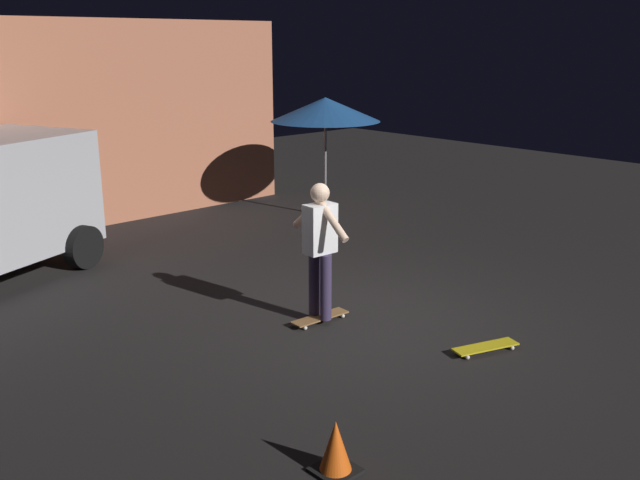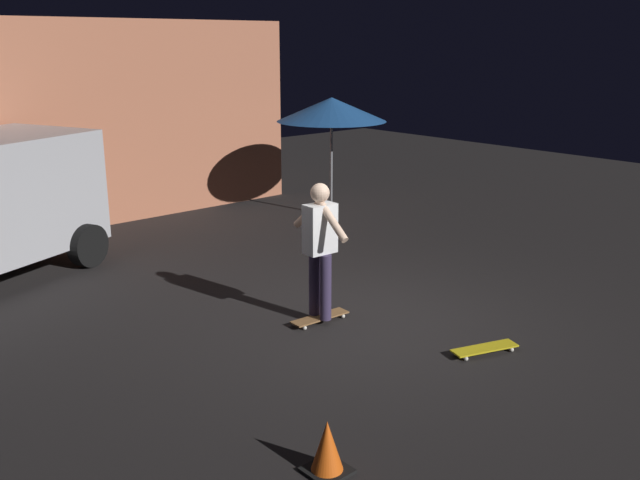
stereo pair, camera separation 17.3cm
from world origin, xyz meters
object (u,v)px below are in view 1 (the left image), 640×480
object	(u,v)px
patio_umbrella	(325,109)
skater	(320,241)
skateboard_ridden	(320,318)
skateboard_spare	(486,347)
traffic_cone	(336,449)

from	to	relation	value
patio_umbrella	skater	xyz separation A→B (m)	(-3.80, -3.96, -1.04)
skateboard_ridden	skateboard_spare	world-z (taller)	same
traffic_cone	patio_umbrella	bearing A→B (deg)	47.40
patio_umbrella	skater	world-z (taller)	patio_umbrella
skateboard_ridden	skater	size ratio (longest dim) A/B	0.47
skateboard_ridden	traffic_cone	distance (m)	3.15
skateboard_ridden	skater	world-z (taller)	skater
skateboard_ridden	skater	distance (m)	0.98
patio_umbrella	skateboard_spare	xyz separation A→B (m)	(-3.03, -5.84, -2.02)
skateboard_ridden	traffic_cone	bearing A→B (deg)	-130.48
skateboard_ridden	skateboard_spare	size ratio (longest dim) A/B	0.98
traffic_cone	skateboard_ridden	bearing A→B (deg)	49.52
skater	traffic_cone	world-z (taller)	skater
patio_umbrella	skater	bearing A→B (deg)	-133.82
skateboard_spare	skater	size ratio (longest dim) A/B	0.48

